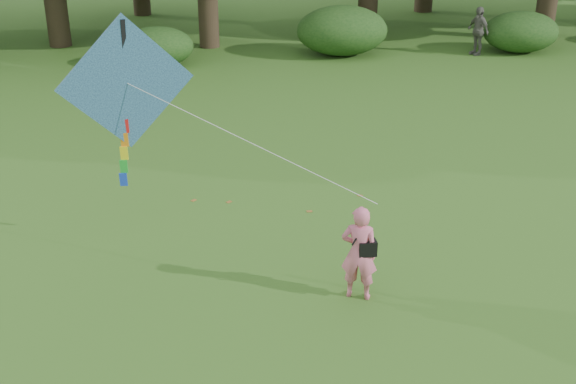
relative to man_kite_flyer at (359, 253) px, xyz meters
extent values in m
plane|color=#265114|center=(0.28, -0.90, -0.83)|extent=(100.00, 100.00, 0.00)
imported|color=#DF6986|center=(0.00, 0.00, 0.00)|extent=(0.71, 0.59, 1.67)
imported|color=#66615B|center=(8.45, 16.34, 0.08)|extent=(0.79, 1.16, 1.83)
cube|color=black|center=(0.12, -0.03, 0.10)|extent=(0.30, 0.20, 0.26)
cylinder|color=black|center=(0.00, -0.04, 0.42)|extent=(0.33, 0.14, 0.47)
cube|color=#225797|center=(-3.70, 2.46, 2.33)|extent=(2.36, 0.75, 2.45)
cube|color=black|center=(-3.70, 2.49, 2.33)|extent=(0.17, 0.27, 2.24)
cylinder|color=white|center=(-1.73, 1.21, 1.61)|extent=(3.96, 2.53, 1.45)
cube|color=red|center=(-3.80, 2.48, 1.53)|extent=(0.14, 0.06, 0.26)
cube|color=orange|center=(-3.83, 2.48, 1.27)|extent=(0.14, 0.06, 0.26)
cube|color=yellow|center=(-3.86, 2.48, 1.01)|extent=(0.14, 0.06, 0.26)
cube|color=green|center=(-3.89, 2.48, 0.75)|extent=(0.14, 0.06, 0.26)
cube|color=blue|center=(-3.92, 2.48, 0.49)|extent=(0.14, 0.06, 0.26)
cylinder|color=#3A2D1E|center=(-1.72, 19.10, 0.74)|extent=(0.80, 0.80, 3.15)
ellipsoid|color=#264919|center=(-3.72, 16.20, -0.12)|extent=(2.66, 2.09, 1.42)
ellipsoid|color=#264919|center=(3.28, 17.00, 0.10)|extent=(3.50, 2.75, 1.88)
ellipsoid|color=#264919|center=(10.28, 16.50, -0.05)|extent=(2.94, 2.31, 1.58)
cube|color=brown|center=(0.98, 3.99, -0.83)|extent=(0.14, 0.13, 0.01)
cube|color=brown|center=(-2.66, 4.25, -0.83)|extent=(0.14, 0.14, 0.01)
cube|color=brown|center=(-1.90, 4.06, -0.83)|extent=(0.14, 0.14, 0.01)
cube|color=brown|center=(-0.26, 3.35, -0.83)|extent=(0.13, 0.09, 0.01)
camera|label=1|loc=(-2.59, -10.12, 5.75)|focal=45.00mm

